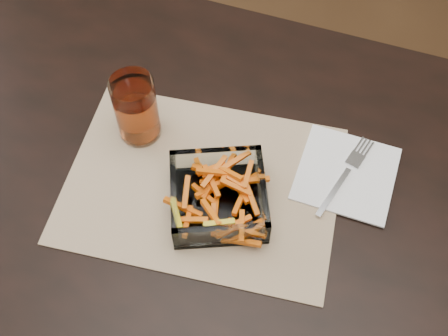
{
  "coord_description": "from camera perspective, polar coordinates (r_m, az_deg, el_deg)",
  "views": [
    {
      "loc": [
        0.07,
        -0.41,
        1.56
      ],
      "look_at": [
        -0.09,
        0.05,
        0.78
      ],
      "focal_mm": 45.0,
      "sensor_mm": 36.0,
      "label": 1
    }
  ],
  "objects": [
    {
      "name": "glass_bowl",
      "position": [
        0.9,
        -0.56,
        -3.06
      ],
      "size": [
        0.2,
        0.2,
        0.06
      ],
      "rotation": [
        0.0,
        0.0,
        0.41
      ],
      "color": "white",
      "rests_on": "placemat"
    },
    {
      "name": "dining_table",
      "position": [
        0.99,
        4.16,
        -7.54
      ],
      "size": [
        1.6,
        0.9,
        0.75
      ],
      "color": "black",
      "rests_on": "ground"
    },
    {
      "name": "tumbler",
      "position": [
        0.96,
        -8.89,
        5.81
      ],
      "size": [
        0.07,
        0.07,
        0.13
      ],
      "color": "white",
      "rests_on": "placemat"
    },
    {
      "name": "placemat",
      "position": [
        0.94,
        -2.21,
        -1.63
      ],
      "size": [
        0.48,
        0.38,
        0.0
      ],
      "primitive_type": "cube",
      "rotation": [
        0.0,
        0.0,
        0.11
      ],
      "color": "#9F8868",
      "rests_on": "dining_table"
    },
    {
      "name": "napkin",
      "position": [
        0.97,
        12.32,
        -0.55
      ],
      "size": [
        0.16,
        0.16,
        0.0
      ],
      "primitive_type": "cube",
      "rotation": [
        0.0,
        0.0,
        -0.0
      ],
      "color": "white",
      "rests_on": "placemat"
    },
    {
      "name": "fork",
      "position": [
        0.96,
        12.29,
        -0.54
      ],
      "size": [
        0.06,
        0.18,
        0.0
      ],
      "rotation": [
        0.0,
        0.0,
        -0.26
      ],
      "color": "silver",
      "rests_on": "napkin"
    }
  ]
}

